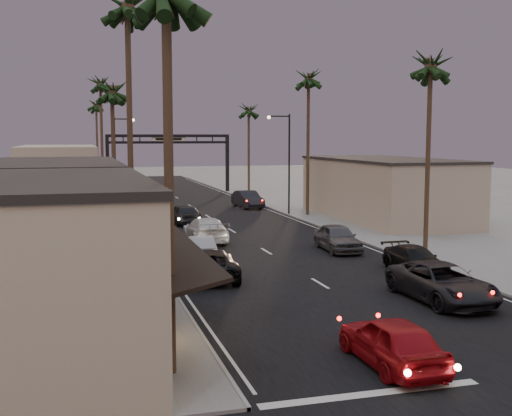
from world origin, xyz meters
TOP-DOWN VIEW (x-y plane):
  - ground at (0.00, 40.00)m, footprint 200.00×200.00m
  - road at (0.00, 45.00)m, footprint 14.00×120.00m
  - sidewalk_left at (-9.50, 52.00)m, footprint 5.00×92.00m
  - sidewalk_right at (9.50, 52.00)m, footprint 5.00×92.00m
  - storefront_near at (-13.00, 12.00)m, footprint 8.00×12.00m
  - storefront_mid at (-13.00, 26.00)m, footprint 8.00×14.00m
  - storefront_far at (-13.00, 42.00)m, footprint 8.00×16.00m
  - storefront_dist at (-13.00, 65.00)m, footprint 8.00×20.00m
  - building_right at (14.00, 40.00)m, footprint 8.00×18.00m
  - arch at (0.00, 70.00)m, footprint 15.20×0.40m
  - streetlight_right at (6.92, 45.00)m, footprint 2.13×0.30m
  - streetlight_left at (-6.92, 58.00)m, footprint 2.13×0.30m
  - palm_lc at (-8.60, 36.00)m, footprint 3.20×3.20m
  - palm_ld at (-8.60, 55.00)m, footprint 3.20×3.20m
  - palm_ra at (8.60, 24.00)m, footprint 3.20×3.20m
  - palm_rb at (8.60, 44.00)m, footprint 3.20×3.20m
  - palm_rc at (8.60, 64.00)m, footprint 3.20×3.20m
  - palm_far at (-8.30, 78.00)m, footprint 3.20×3.20m
  - oncoming_red at (-1.97, 8.02)m, footprint 1.91×4.65m
  - oncoming_pickup at (-4.81, 21.50)m, footprint 2.99×5.52m
  - oncoming_silver at (-4.33, 27.00)m, footprint 1.61×4.10m
  - oncoming_white at (-2.91, 32.50)m, footprint 2.39×5.71m
  - oncoming_dgrey at (-2.87, 41.57)m, footprint 2.42×5.00m
  - oncoming_grey_far at (-3.23, 53.41)m, footprint 1.79×4.73m
  - curbside_near at (3.80, 14.48)m, footprint 2.80×5.87m
  - curbside_black at (5.65, 19.98)m, footprint 1.94×4.70m
  - curbside_grey at (4.28, 27.00)m, footprint 2.26×4.96m
  - curbside_far at (5.14, 51.66)m, footprint 2.26×5.29m

SIDE VIEW (x-z plane):
  - ground at x=0.00m, z-range 0.00..0.00m
  - road at x=0.00m, z-range -0.01..0.01m
  - sidewalk_left at x=-9.50m, z-range 0.00..0.12m
  - sidewalk_right at x=9.50m, z-range 0.00..0.12m
  - oncoming_silver at x=-4.33m, z-range 0.00..1.33m
  - curbside_black at x=5.65m, z-range 0.00..1.36m
  - oncoming_pickup at x=-4.81m, z-range 0.00..1.47m
  - oncoming_grey_far at x=-3.23m, z-range 0.00..1.54m
  - oncoming_red at x=-1.97m, z-range 0.00..1.58m
  - curbside_near at x=3.80m, z-range 0.00..1.62m
  - oncoming_dgrey at x=-2.87m, z-range 0.00..1.64m
  - curbside_grey at x=4.28m, z-range 0.00..1.65m
  - oncoming_white at x=-2.91m, z-range 0.00..1.65m
  - curbside_far at x=5.14m, z-range 0.00..1.70m
  - storefront_far at x=-13.00m, z-range 0.00..5.00m
  - building_right at x=14.00m, z-range 0.00..5.00m
  - storefront_near at x=-13.00m, z-range 0.00..5.50m
  - storefront_mid at x=-13.00m, z-range 0.00..5.50m
  - storefront_dist at x=-13.00m, z-range 0.00..6.00m
  - streetlight_right at x=6.92m, z-range 0.83..9.83m
  - streetlight_left at x=-6.92m, z-range 0.83..9.83m
  - arch at x=0.00m, z-range 1.90..9.17m
  - palm_lc at x=-8.60m, z-range 4.37..16.57m
  - palm_rc at x=8.60m, z-range 4.37..16.57m
  - palm_ra at x=8.60m, z-range 4.84..18.04m
  - palm_far at x=-8.30m, z-range 4.84..18.04m
  - palm_ld at x=-8.60m, z-range 5.32..19.52m
  - palm_rb at x=8.60m, z-range 5.32..19.52m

